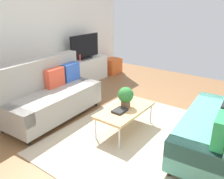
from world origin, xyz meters
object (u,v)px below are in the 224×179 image
coffee_table (125,110)px  storage_trunk (112,66)px  couch_beige (51,95)px  vase_1 (72,59)px  table_book_0 (120,111)px  bottle_0 (80,58)px  tv (85,47)px  vase_0 (67,60)px  tv_console (85,70)px  couch_green (220,126)px  potted_plant (126,96)px

coffee_table → storage_trunk: (2.63, 2.22, -0.17)m
couch_beige → coffee_table: couch_beige is taller
vase_1 → table_book_0: bearing=-118.3°
bottle_0 → tv: bearing=5.0°
vase_0 → vase_1: bearing=0.0°
tv_console → tv: bearing=-90.0°
couch_beige → couch_green: (0.68, -2.85, 0.00)m
couch_beige → coffee_table: bearing=101.8°
storage_trunk → table_book_0: bearing=-141.5°
couch_green → table_book_0: 1.50m
coffee_table → bottle_0: 2.65m
table_book_0 → tv: bearing=53.7°
couch_green → coffee_table: (-0.29, 1.42, -0.05)m
vase_0 → couch_beige: bearing=-144.7°
storage_trunk → table_book_0: (-2.78, -2.21, 0.22)m
couch_green → storage_trunk: couch_green is taller
couch_beige → table_book_0: size_ratio=8.11×
coffee_table → table_book_0: table_book_0 is taller
tv_console → bottle_0: size_ratio=8.65×
couch_beige → vase_0: size_ratio=13.90×
couch_green → potted_plant: 1.49m
tv → potted_plant: (-1.47, -2.26, -0.34)m
tv_console → potted_plant: bearing=-122.8°
couch_beige → tv: tv is taller
vase_1 → vase_0: bearing=180.0°
tv_console → storage_trunk: bearing=-5.2°
vase_0 → bottle_0: 0.36m
table_book_0 → couch_beige: bearing=99.5°
tv → potted_plant: bearing=-123.0°
couch_green → potted_plant: bearing=94.1°
tv_console → bottle_0: 0.46m
tv_console → bottle_0: bottle_0 is taller
couch_green → table_book_0: (-0.44, 1.43, -0.01)m
table_book_0 → vase_1: size_ratio=1.89×
coffee_table → potted_plant: 0.23m
tv → vase_0: bearing=173.1°
tv → vase_1: size_ratio=7.88×
couch_beige → couch_green: size_ratio=0.99×
tv_console → vase_0: 0.70m
potted_plant → vase_0: bearing=69.1°
couch_beige → storage_trunk: bearing=-168.6°
table_book_0 → coffee_table: bearing=-3.3°
coffee_table → vase_0: (0.95, 2.37, 0.32)m
vase_0 → table_book_0: bearing=-115.0°
couch_green → table_book_0: size_ratio=8.18×
couch_beige → storage_trunk: size_ratio=3.74×
potted_plant → table_book_0: potted_plant is taller
table_book_0 → vase_1: bearing=61.7°
vase_1 → bottle_0: size_ratio=0.78×
coffee_table → vase_0: vase_0 is taller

